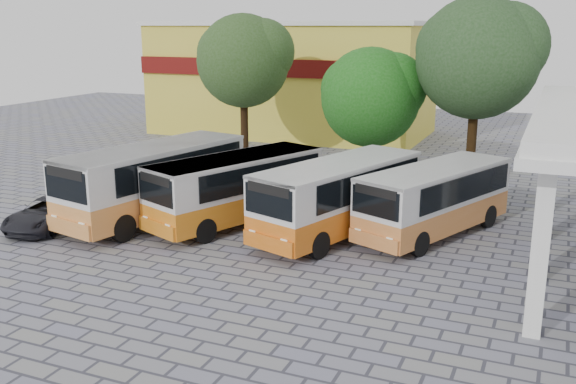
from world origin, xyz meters
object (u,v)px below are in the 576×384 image
at_px(bus_far_left, 154,178).
at_px(bus_centre_left, 237,185).
at_px(bus_far_right, 435,196).
at_px(parked_car, 48,213).
at_px(bus_centre_right, 339,193).

distance_m(bus_far_left, bus_centre_left, 3.57).
bearing_deg(bus_centre_left, bus_far_left, -144.81).
distance_m(bus_far_left, bus_far_right, 11.54).
xyz_separation_m(bus_far_right, parked_car, (-14.61, -5.19, -0.97)).
xyz_separation_m(bus_centre_left, bus_centre_right, (4.36, 0.21, 0.04)).
height_order(bus_centre_left, bus_centre_right, bus_centre_right).
bearing_deg(bus_far_left, parked_car, -128.61).
xyz_separation_m(bus_centre_right, bus_far_right, (3.44, 1.44, -0.11)).
bearing_deg(parked_car, bus_centre_left, 17.94).
distance_m(bus_centre_left, bus_far_right, 7.98).
bearing_deg(bus_far_right, bus_far_left, -145.14).
xyz_separation_m(bus_far_left, parked_car, (-3.34, -2.72, -1.21)).
relative_size(bus_far_right, parked_car, 1.85).
bearing_deg(bus_centre_left, parked_car, -130.63).
relative_size(bus_far_left, parked_car, 2.09).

